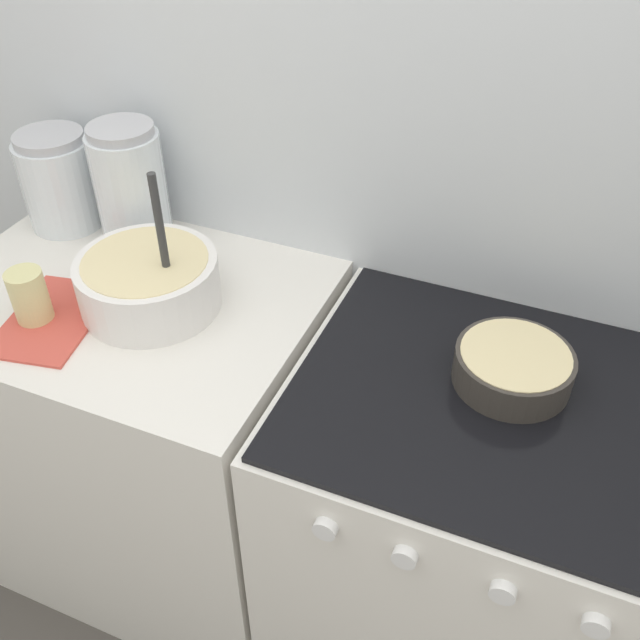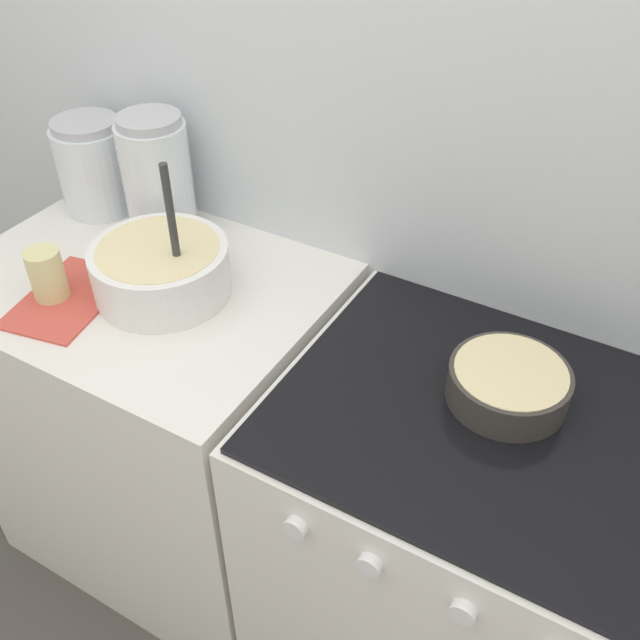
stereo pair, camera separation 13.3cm
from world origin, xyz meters
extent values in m
cube|color=silver|center=(0.00, 0.63, 1.20)|extent=(4.59, 0.05, 2.40)
cube|color=silver|center=(-0.40, 0.30, 0.44)|extent=(0.80, 0.60, 0.88)
cube|color=white|center=(0.39, 0.30, 0.43)|extent=(0.75, 0.60, 0.87)
cube|color=black|center=(0.39, 0.30, 0.88)|extent=(0.72, 0.58, 0.01)
cylinder|color=white|center=(0.18, -0.01, 0.80)|extent=(0.04, 0.02, 0.04)
cylinder|color=white|center=(0.32, -0.01, 0.80)|extent=(0.04, 0.02, 0.04)
cylinder|color=white|center=(0.47, -0.01, 0.80)|extent=(0.04, 0.02, 0.04)
cylinder|color=white|center=(-0.32, 0.30, 0.94)|extent=(0.28, 0.28, 0.11)
cylinder|color=beige|center=(-0.32, 0.30, 0.96)|extent=(0.25, 0.25, 0.06)
cylinder|color=#333333|center=(-0.27, 0.30, 1.04)|extent=(0.02, 0.02, 0.28)
cylinder|color=#38332D|center=(0.39, 0.35, 0.91)|extent=(0.21, 0.21, 0.06)
cylinder|color=beige|center=(0.39, 0.35, 0.92)|extent=(0.19, 0.19, 0.05)
cylinder|color=silver|center=(-0.68, 0.50, 0.98)|extent=(0.17, 0.17, 0.20)
cylinder|color=tan|center=(-0.68, 0.50, 0.94)|extent=(0.15, 0.15, 0.12)
cylinder|color=#B2B2B7|center=(-0.68, 0.50, 1.10)|extent=(0.15, 0.15, 0.02)
cylinder|color=silver|center=(-0.48, 0.50, 1.01)|extent=(0.16, 0.16, 0.26)
cylinder|color=white|center=(-0.48, 0.50, 0.96)|extent=(0.14, 0.14, 0.15)
cylinder|color=#B2B2B7|center=(-0.48, 0.50, 1.15)|extent=(0.14, 0.14, 0.02)
cylinder|color=beige|center=(-0.51, 0.17, 0.94)|extent=(0.07, 0.07, 0.11)
cube|color=#CC4C3F|center=(-0.48, 0.18, 0.88)|extent=(0.21, 0.29, 0.01)
camera|label=1|loc=(0.43, -0.63, 1.77)|focal=40.00mm
camera|label=2|loc=(0.55, -0.57, 1.77)|focal=40.00mm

